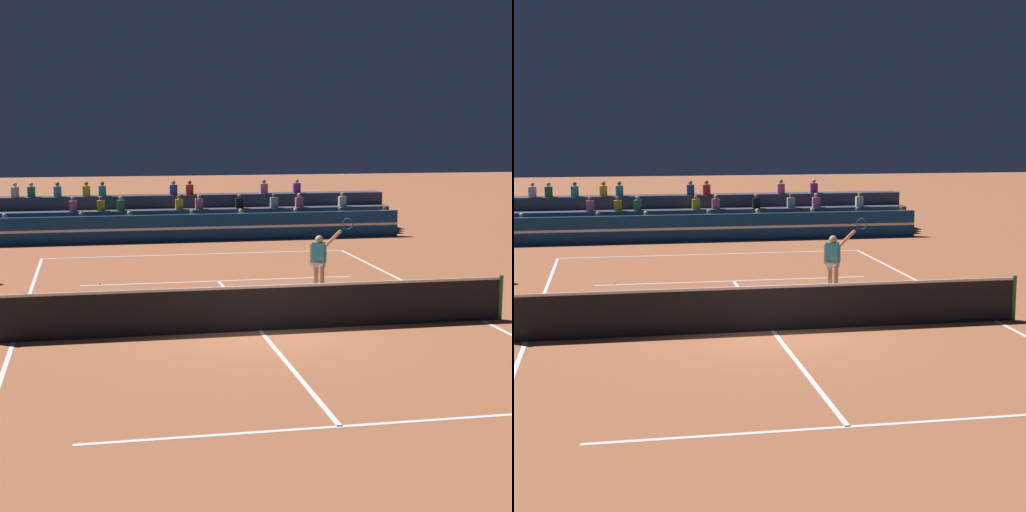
# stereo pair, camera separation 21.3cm
# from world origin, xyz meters

# --- Properties ---
(ground_plane) EXTENTS (120.00, 120.00, 0.00)m
(ground_plane) POSITION_xyz_m (0.00, 0.00, 0.00)
(ground_plane) COLOR #AD603D
(court_lines) EXTENTS (11.10, 23.90, 0.01)m
(court_lines) POSITION_xyz_m (0.00, 0.00, 0.00)
(court_lines) COLOR white
(court_lines) RESTS_ON ground
(tennis_net) EXTENTS (12.00, 0.10, 1.10)m
(tennis_net) POSITION_xyz_m (0.00, 0.00, 0.54)
(tennis_net) COLOR #2D6B38
(tennis_net) RESTS_ON ground
(sponsor_banner_wall) EXTENTS (18.00, 0.26, 1.10)m
(sponsor_banner_wall) POSITION_xyz_m (0.00, 15.46, 0.55)
(sponsor_banner_wall) COLOR navy
(sponsor_banner_wall) RESTS_ON ground
(bleacher_stand) EXTENTS (18.59, 2.85, 2.28)m
(bleacher_stand) POSITION_xyz_m (-0.01, 18.00, 0.65)
(bleacher_stand) COLOR #383D4C
(bleacher_stand) RESTS_ON ground
(tennis_player) EXTENTS (1.03, 0.96, 2.30)m
(tennis_player) POSITION_xyz_m (2.37, 3.50, 0.98)
(tennis_player) COLOR tan
(tennis_player) RESTS_ON ground
(tennis_ball) EXTENTS (0.07, 0.07, 0.07)m
(tennis_ball) POSITION_xyz_m (-3.56, 6.55, 0.03)
(tennis_ball) COLOR #C6DB33
(tennis_ball) RESTS_ON ground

